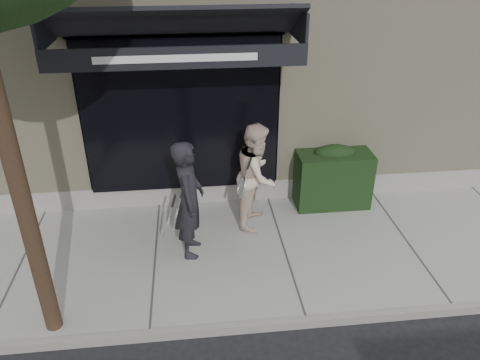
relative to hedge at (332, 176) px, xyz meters
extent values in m
plane|color=black|center=(-1.10, -1.25, -0.66)|extent=(80.00, 80.00, 0.00)
cube|color=#9A9B95|center=(-1.10, -1.25, -0.60)|extent=(20.00, 3.00, 0.12)
cube|color=gray|center=(-1.10, -2.80, -0.59)|extent=(20.00, 0.10, 0.14)
cube|color=#BCB290|center=(-1.10, 3.75, 2.09)|extent=(14.00, 7.00, 5.50)
cube|color=gray|center=(-1.10, 0.45, -0.41)|extent=(14.02, 0.42, 0.50)
cube|color=black|center=(-2.60, 0.30, 1.14)|extent=(3.20, 0.30, 2.60)
cube|color=gray|center=(-4.20, 0.45, 1.14)|extent=(0.08, 0.40, 2.60)
cube|color=gray|center=(-1.00, 0.45, 1.14)|extent=(0.08, 0.40, 2.60)
cube|color=gray|center=(-2.60, 0.45, 2.48)|extent=(3.36, 0.40, 0.12)
cube|color=black|center=(-2.60, -0.25, 2.74)|extent=(3.60, 1.03, 0.55)
cube|color=black|center=(-2.60, -0.75, 2.35)|extent=(3.60, 0.05, 0.30)
cube|color=white|center=(-2.60, -0.78, 2.35)|extent=(2.20, 0.01, 0.10)
cube|color=black|center=(-4.38, -0.25, 2.66)|extent=(0.04, 1.00, 0.45)
cube|color=black|center=(-0.82, -0.25, 2.66)|extent=(0.04, 1.00, 0.45)
cube|color=black|center=(0.00, 0.00, -0.04)|extent=(1.30, 0.70, 1.00)
ellipsoid|color=black|center=(0.00, 0.00, 0.46)|extent=(0.71, 0.38, 0.27)
cylinder|color=black|center=(-4.30, -2.55, 1.74)|extent=(0.20, 0.20, 4.80)
imported|color=black|center=(-2.54, -1.18, 0.38)|extent=(0.50, 0.71, 1.85)
torus|color=silver|center=(-2.73, -1.43, 0.27)|extent=(0.13, 0.31, 0.30)
cylinder|color=silver|center=(-2.73, -1.43, 0.27)|extent=(0.10, 0.28, 0.26)
cylinder|color=silver|center=(-2.73, -1.43, 0.27)|extent=(0.18, 0.04, 0.07)
cylinder|color=black|center=(-2.73, -1.43, 0.27)|extent=(0.20, 0.05, 0.09)
torus|color=silver|center=(-2.86, -1.54, 0.19)|extent=(0.14, 0.31, 0.30)
cylinder|color=silver|center=(-2.86, -1.54, 0.19)|extent=(0.11, 0.28, 0.26)
cylinder|color=silver|center=(-2.86, -1.54, 0.19)|extent=(0.18, 0.04, 0.07)
cylinder|color=black|center=(-2.86, -1.54, 0.19)|extent=(0.20, 0.05, 0.09)
imported|color=beige|center=(-1.43, -0.48, 0.35)|extent=(0.93, 1.04, 1.78)
torus|color=silver|center=(-1.72, -0.77, 0.32)|extent=(0.14, 0.31, 0.30)
cylinder|color=silver|center=(-1.72, -0.77, 0.32)|extent=(0.11, 0.28, 0.26)
cylinder|color=silver|center=(-1.72, -0.77, 0.32)|extent=(0.18, 0.04, 0.07)
cylinder|color=black|center=(-1.72, -0.77, 0.32)|extent=(0.20, 0.05, 0.09)
camera|label=1|loc=(-2.45, -7.10, 3.91)|focal=35.00mm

